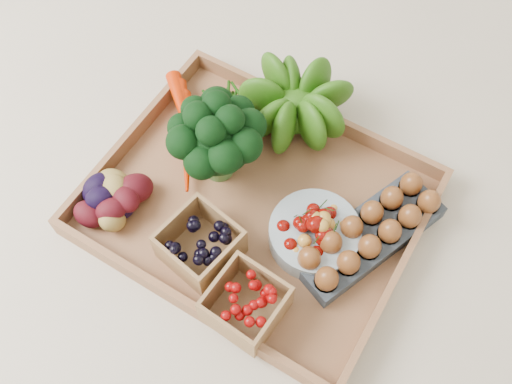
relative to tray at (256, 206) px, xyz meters
The scene contains 10 objects.
ground 0.01m from the tray, ahead, with size 4.00×4.00×0.00m, color beige.
tray is the anchor object (origin of this frame).
carrots 0.21m from the tray, 160.93° to the left, with size 0.20×0.14×0.05m, color #C12300, non-canonical shape.
lettuce 0.21m from the tray, 99.26° to the left, with size 0.14×0.14×0.14m, color #244E0C.
broccoli 0.12m from the tray, 164.61° to the left, with size 0.17×0.17×0.13m, color black, non-canonical shape.
cherry_bowl 0.12m from the tray, ahead, with size 0.16×0.16×0.04m, color #8C9EA5.
egg_carton 0.20m from the tray, 10.94° to the left, with size 0.10×0.27×0.03m, color #323740.
potatoes 0.25m from the tray, 146.70° to the right, with size 0.14×0.14×0.08m, color #39090F, non-canonical shape.
punnet_blackberry 0.14m from the tray, 103.05° to the right, with size 0.11×0.11×0.08m, color black.
punnet_raspberry 0.20m from the tray, 63.54° to the right, with size 0.11×0.11×0.07m, color #760505.
Camera 1 is at (0.24, -0.41, 0.91)m, focal length 40.00 mm.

